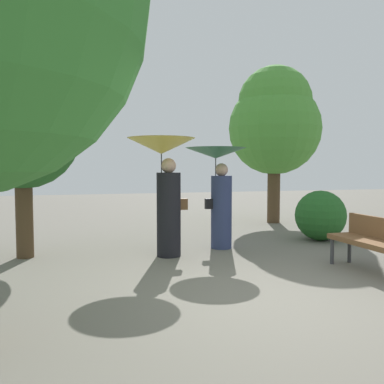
% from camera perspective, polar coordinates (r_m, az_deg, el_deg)
% --- Properties ---
extents(ground_plane, '(40.00, 40.00, 0.00)m').
position_cam_1_polar(ground_plane, '(4.92, 10.61, -15.38)').
color(ground_plane, '#6B665B').
extents(person_left, '(1.20, 1.20, 2.11)m').
position_cam_1_polar(person_left, '(7.00, -3.99, 2.61)').
color(person_left, black).
rests_on(person_left, ground).
extents(person_right, '(1.18, 1.18, 1.98)m').
position_cam_1_polar(person_right, '(7.71, 3.83, 1.78)').
color(person_right, navy).
rests_on(person_right, ground).
extents(park_bench, '(0.52, 1.51, 0.83)m').
position_cam_1_polar(park_bench, '(6.55, 24.99, -6.26)').
color(park_bench, '#38383D').
rests_on(park_bench, ground).
extents(tree_near_right, '(2.62, 2.62, 4.47)m').
position_cam_1_polar(tree_near_right, '(11.64, 11.87, 10.08)').
color(tree_near_right, '#4C3823').
rests_on(tree_near_right, ground).
extents(tree_mid_left, '(1.96, 1.96, 3.57)m').
position_cam_1_polar(tree_mid_left, '(7.53, -23.40, 9.26)').
color(tree_mid_left, '#4C3823').
rests_on(tree_mid_left, ground).
extents(bush_path_right, '(1.09, 1.09, 1.09)m').
position_cam_1_polar(bush_path_right, '(9.04, 18.10, -3.25)').
color(bush_path_right, '#235B23').
rests_on(bush_path_right, ground).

